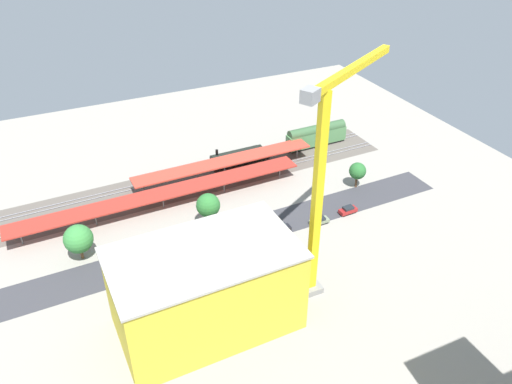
{
  "coord_description": "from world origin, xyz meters",
  "views": [
    {
      "loc": [
        33.89,
        83.77,
        65.66
      ],
      "look_at": [
        -4.81,
        1.19,
        6.87
      ],
      "focal_mm": 35.6,
      "sensor_mm": 36.0,
      "label": 1
    }
  ],
  "objects_px": {
    "tower_crane": "(325,174)",
    "box_truck_1": "(234,252)",
    "platform_canopy_near": "(162,194)",
    "parked_car_3": "(250,240)",
    "passenger_coach": "(316,135)",
    "parked_car_0": "(348,210)",
    "street_tree_0": "(208,205)",
    "parked_car_2": "(281,229)",
    "platform_canopy_far": "(224,162)",
    "parked_car_1": "(319,221)",
    "street_tree_1": "(358,171)",
    "parked_car_5": "(174,260)",
    "parked_car_4": "(216,249)",
    "construction_building": "(206,290)",
    "street_tree_2": "(78,239)",
    "traffic_light": "(189,245)",
    "box_truck_0": "(239,252)",
    "locomotive": "(240,157)"
  },
  "relations": [
    {
      "from": "passenger_coach",
      "to": "street_tree_1",
      "type": "distance_m",
      "value": 22.83
    },
    {
      "from": "parked_car_3",
      "to": "street_tree_1",
      "type": "relative_size",
      "value": 0.71
    },
    {
      "from": "platform_canopy_near",
      "to": "street_tree_0",
      "type": "distance_m",
      "value": 13.37
    },
    {
      "from": "box_truck_0",
      "to": "box_truck_1",
      "type": "relative_size",
      "value": 0.91
    },
    {
      "from": "traffic_light",
      "to": "passenger_coach",
      "type": "bearing_deg",
      "value": -146.01
    },
    {
      "from": "parked_car_1",
      "to": "parked_car_3",
      "type": "bearing_deg",
      "value": -1.41
    },
    {
      "from": "platform_canopy_near",
      "to": "street_tree_0",
      "type": "relative_size",
      "value": 8.33
    },
    {
      "from": "parked_car_2",
      "to": "parked_car_3",
      "type": "xyz_separation_m",
      "value": [
        7.42,
        0.42,
        -0.12
      ]
    },
    {
      "from": "platform_canopy_near",
      "to": "parked_car_3",
      "type": "relative_size",
      "value": 14.59
    },
    {
      "from": "passenger_coach",
      "to": "street_tree_1",
      "type": "height_order",
      "value": "street_tree_1"
    },
    {
      "from": "box_truck_0",
      "to": "box_truck_1",
      "type": "xyz_separation_m",
      "value": [
        0.91,
        -0.5,
        0.09
      ]
    },
    {
      "from": "parked_car_0",
      "to": "box_truck_0",
      "type": "bearing_deg",
      "value": 8.19
    },
    {
      "from": "parked_car_1",
      "to": "traffic_light",
      "type": "bearing_deg",
      "value": 0.41
    },
    {
      "from": "locomotive",
      "to": "parked_car_5",
      "type": "xyz_separation_m",
      "value": [
        27.74,
        31.08,
        -1.19
      ]
    },
    {
      "from": "street_tree_1",
      "to": "parked_car_0",
      "type": "bearing_deg",
      "value": 46.83
    },
    {
      "from": "street_tree_0",
      "to": "street_tree_1",
      "type": "bearing_deg",
      "value": 179.95
    },
    {
      "from": "locomotive",
      "to": "parked_car_5",
      "type": "height_order",
      "value": "locomotive"
    },
    {
      "from": "parked_car_3",
      "to": "tower_crane",
      "type": "xyz_separation_m",
      "value": [
        -5.99,
        16.34,
        23.11
      ]
    },
    {
      "from": "box_truck_1",
      "to": "street_tree_1",
      "type": "distance_m",
      "value": 39.2
    },
    {
      "from": "traffic_light",
      "to": "street_tree_0",
      "type": "bearing_deg",
      "value": -128.41
    },
    {
      "from": "parked_car_2",
      "to": "tower_crane",
      "type": "distance_m",
      "value": 28.48
    },
    {
      "from": "parked_car_0",
      "to": "construction_building",
      "type": "relative_size",
      "value": 0.15
    },
    {
      "from": "platform_canopy_near",
      "to": "passenger_coach",
      "type": "xyz_separation_m",
      "value": [
        -47.03,
        -11.35,
        -0.36
      ]
    },
    {
      "from": "passenger_coach",
      "to": "parked_car_4",
      "type": "distance_m",
      "value": 52.54
    },
    {
      "from": "street_tree_1",
      "to": "traffic_light",
      "type": "height_order",
      "value": "street_tree_1"
    },
    {
      "from": "parked_car_5",
      "to": "construction_building",
      "type": "bearing_deg",
      "value": 92.15
    },
    {
      "from": "tower_crane",
      "to": "box_truck_1",
      "type": "relative_size",
      "value": 4.02
    },
    {
      "from": "construction_building",
      "to": "box_truck_1",
      "type": "xyz_separation_m",
      "value": [
        -10.65,
        -13.65,
        -5.87
      ]
    },
    {
      "from": "construction_building",
      "to": "street_tree_2",
      "type": "relative_size",
      "value": 3.79
    },
    {
      "from": "construction_building",
      "to": "street_tree_0",
      "type": "height_order",
      "value": "construction_building"
    },
    {
      "from": "parked_car_2",
      "to": "box_truck_1",
      "type": "xyz_separation_m",
      "value": [
        12.39,
        3.73,
        0.91
      ]
    },
    {
      "from": "parked_car_1",
      "to": "parked_car_5",
      "type": "xyz_separation_m",
      "value": [
        32.6,
        -0.82,
        0.03
      ]
    },
    {
      "from": "passenger_coach",
      "to": "parked_car_0",
      "type": "relative_size",
      "value": 4.2
    },
    {
      "from": "parked_car_3",
      "to": "traffic_light",
      "type": "relative_size",
      "value": 0.74
    },
    {
      "from": "locomotive",
      "to": "parked_car_1",
      "type": "distance_m",
      "value": 32.29
    },
    {
      "from": "parked_car_3",
      "to": "street_tree_1",
      "type": "height_order",
      "value": "street_tree_1"
    },
    {
      "from": "box_truck_1",
      "to": "platform_canopy_near",
      "type": "bearing_deg",
      "value": -72.07
    },
    {
      "from": "parked_car_2",
      "to": "box_truck_1",
      "type": "relative_size",
      "value": 0.41
    },
    {
      "from": "box_truck_0",
      "to": "street_tree_1",
      "type": "height_order",
      "value": "street_tree_1"
    },
    {
      "from": "parked_car_0",
      "to": "parked_car_4",
      "type": "distance_m",
      "value": 31.75
    },
    {
      "from": "parked_car_1",
      "to": "construction_building",
      "type": "bearing_deg",
      "value": 27.39
    },
    {
      "from": "parked_car_5",
      "to": "parked_car_3",
      "type": "bearing_deg",
      "value": 178.54
    },
    {
      "from": "street_tree_0",
      "to": "platform_canopy_near",
      "type": "bearing_deg",
      "value": -58.64
    },
    {
      "from": "parked_car_0",
      "to": "passenger_coach",
      "type": "bearing_deg",
      "value": -108.19
    },
    {
      "from": "parked_car_5",
      "to": "street_tree_2",
      "type": "distance_m",
      "value": 18.85
    },
    {
      "from": "platform_canopy_far",
      "to": "passenger_coach",
      "type": "bearing_deg",
      "value": -171.89
    },
    {
      "from": "street_tree_0",
      "to": "street_tree_2",
      "type": "relative_size",
      "value": 1.05
    },
    {
      "from": "parked_car_3",
      "to": "construction_building",
      "type": "distance_m",
      "value": 24.06
    },
    {
      "from": "platform_canopy_far",
      "to": "parked_car_1",
      "type": "xyz_separation_m",
      "value": [
        -10.82,
        27.78,
        -3.22
      ]
    },
    {
      "from": "platform_canopy_near",
      "to": "construction_building",
      "type": "relative_size",
      "value": 2.31
    }
  ]
}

